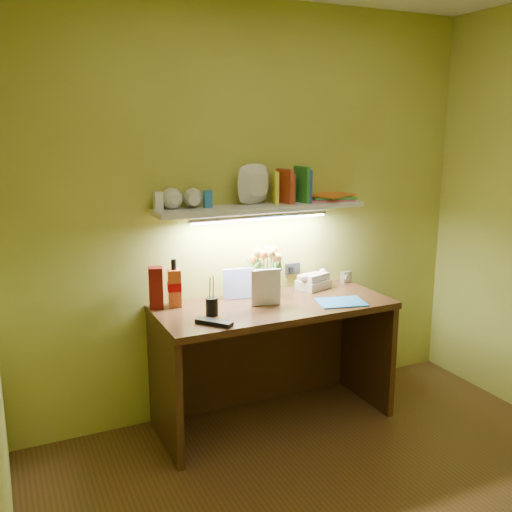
{
  "coord_description": "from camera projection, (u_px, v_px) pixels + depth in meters",
  "views": [
    {
      "loc": [
        -1.46,
        -1.67,
        1.77
      ],
      "look_at": [
        -0.05,
        1.35,
        1.01
      ],
      "focal_mm": 40.0,
      "sensor_mm": 36.0,
      "label": 1
    }
  ],
  "objects": [
    {
      "name": "desk_book_b",
      "position": [
        254.0,
        288.0,
        3.31
      ],
      "size": [
        0.16,
        0.06,
        0.22
      ],
      "primitive_type": "imported",
      "rotation": [
        0.0,
        0.0,
        -0.3
      ],
      "color": "silver",
      "rests_on": "desk"
    },
    {
      "name": "flower_bouquet",
      "position": [
        265.0,
        270.0,
        3.5
      ],
      "size": [
        0.23,
        0.23,
        0.33
      ],
      "primitive_type": null,
      "rotation": [
        0.0,
        0.0,
        -0.15
      ],
      "color": "#070F3B",
      "rests_on": "desk"
    },
    {
      "name": "pen_cup",
      "position": [
        212.0,
        300.0,
        3.14
      ],
      "size": [
        0.09,
        0.09,
        0.17
      ],
      "primitive_type": "cylinder",
      "rotation": [
        0.0,
        0.0,
        -0.27
      ],
      "color": "black",
      "rests_on": "desk"
    },
    {
      "name": "blue_folder",
      "position": [
        341.0,
        302.0,
        3.38
      ],
      "size": [
        0.31,
        0.26,
        0.01
      ],
      "primitive_type": "cube",
      "rotation": [
        0.0,
        0.0,
        -0.23
      ],
      "color": "#2878C3",
      "rests_on": "desk"
    },
    {
      "name": "desk_book_a",
      "position": [
        251.0,
        289.0,
        3.29
      ],
      "size": [
        0.16,
        0.03,
        0.21
      ],
      "primitive_type": "imported",
      "rotation": [
        0.0,
        0.0,
        -0.07
      ],
      "color": "silver",
      "rests_on": "desk"
    },
    {
      "name": "art_card",
      "position": [
        238.0,
        283.0,
        3.46
      ],
      "size": [
        0.19,
        0.06,
        0.18
      ],
      "primitive_type": null,
      "rotation": [
        0.0,
        0.0,
        -0.16
      ],
      "color": "white",
      "rests_on": "desk"
    },
    {
      "name": "whisky_box",
      "position": [
        156.0,
        288.0,
        3.26
      ],
      "size": [
        0.09,
        0.09,
        0.24
      ],
      "primitive_type": "cube",
      "rotation": [
        0.0,
        0.0,
        -0.22
      ],
      "color": "#5C0F0A",
      "rests_on": "desk"
    },
    {
      "name": "desk_clock",
      "position": [
        346.0,
        277.0,
        3.82
      ],
      "size": [
        0.08,
        0.05,
        0.07
      ],
      "primitive_type": "cube",
      "rotation": [
        0.0,
        0.0,
        0.23
      ],
      "color": "silver",
      "rests_on": "desk"
    },
    {
      "name": "wall_shelf",
      "position": [
        263.0,
        201.0,
        3.4
      ],
      "size": [
        1.32,
        0.32,
        0.25
      ],
      "color": "silver",
      "rests_on": "ground"
    },
    {
      "name": "telephone",
      "position": [
        313.0,
        280.0,
        3.67
      ],
      "size": [
        0.23,
        0.2,
        0.12
      ],
      "primitive_type": null,
      "rotation": [
        0.0,
        0.0,
        0.32
      ],
      "color": "beige",
      "rests_on": "desk"
    },
    {
      "name": "tv_remote",
      "position": [
        214.0,
        322.0,
        3.01
      ],
      "size": [
        0.17,
        0.19,
        0.02
      ],
      "primitive_type": "cube",
      "rotation": [
        0.0,
        0.0,
        0.69
      ],
      "color": "black",
      "rests_on": "desk"
    },
    {
      "name": "desk",
      "position": [
        274.0,
        363.0,
        3.44
      ],
      "size": [
        1.4,
        0.6,
        0.75
      ],
      "primitive_type": "cube",
      "color": "#311D0D",
      "rests_on": "ground"
    },
    {
      "name": "whisky_bottle",
      "position": [
        174.0,
        283.0,
        3.28
      ],
      "size": [
        0.09,
        0.09,
        0.28
      ],
      "primitive_type": null,
      "rotation": [
        0.0,
        0.0,
        -0.22
      ],
      "color": "#B9481B",
      "rests_on": "desk"
    }
  ]
}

